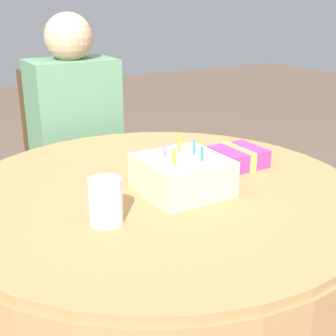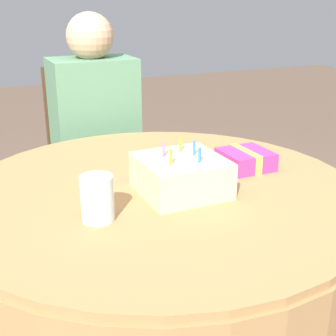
{
  "view_description": "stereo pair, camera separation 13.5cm",
  "coord_description": "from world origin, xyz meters",
  "px_view_note": "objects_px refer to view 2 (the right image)",
  "views": [
    {
      "loc": [
        -0.62,
        -1.11,
        1.25
      ],
      "look_at": [
        0.02,
        -0.02,
        0.78
      ],
      "focal_mm": 50.0,
      "sensor_mm": 36.0,
      "label": 1
    },
    {
      "loc": [
        -0.51,
        -1.17,
        1.25
      ],
      "look_at": [
        0.02,
        -0.02,
        0.78
      ],
      "focal_mm": 50.0,
      "sensor_mm": 36.0,
      "label": 2
    }
  ],
  "objects_px": {
    "drinking_glass": "(97,198)",
    "person": "(96,121)",
    "chair": "(93,158)",
    "birthday_cake": "(181,175)",
    "gift_box": "(245,159)"
  },
  "relations": [
    {
      "from": "person",
      "to": "drinking_glass",
      "type": "relative_size",
      "value": 10.18
    },
    {
      "from": "drinking_glass",
      "to": "person",
      "type": "bearing_deg",
      "value": 74.21
    },
    {
      "from": "drinking_glass",
      "to": "chair",
      "type": "bearing_deg",
      "value": 75.54
    },
    {
      "from": "birthday_cake",
      "to": "gift_box",
      "type": "height_order",
      "value": "birthday_cake"
    },
    {
      "from": "chair",
      "to": "birthday_cake",
      "type": "height_order",
      "value": "chair"
    },
    {
      "from": "person",
      "to": "gift_box",
      "type": "relative_size",
      "value": 7.6
    },
    {
      "from": "birthday_cake",
      "to": "drinking_glass",
      "type": "xyz_separation_m",
      "value": [
        -0.27,
        -0.07,
        0.01
      ]
    },
    {
      "from": "chair",
      "to": "gift_box",
      "type": "xyz_separation_m",
      "value": [
        0.28,
        -0.88,
        0.23
      ]
    },
    {
      "from": "gift_box",
      "to": "birthday_cake",
      "type": "bearing_deg",
      "value": -161.36
    },
    {
      "from": "chair",
      "to": "gift_box",
      "type": "distance_m",
      "value": 0.96
    },
    {
      "from": "chair",
      "to": "person",
      "type": "height_order",
      "value": "person"
    },
    {
      "from": "person",
      "to": "birthday_cake",
      "type": "xyz_separation_m",
      "value": [
        -0.0,
        -0.88,
        0.05
      ]
    },
    {
      "from": "chair",
      "to": "drinking_glass",
      "type": "relative_size",
      "value": 8.07
    },
    {
      "from": "person",
      "to": "birthday_cake",
      "type": "distance_m",
      "value": 0.89
    },
    {
      "from": "gift_box",
      "to": "person",
      "type": "bearing_deg",
      "value": 109.24
    }
  ]
}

